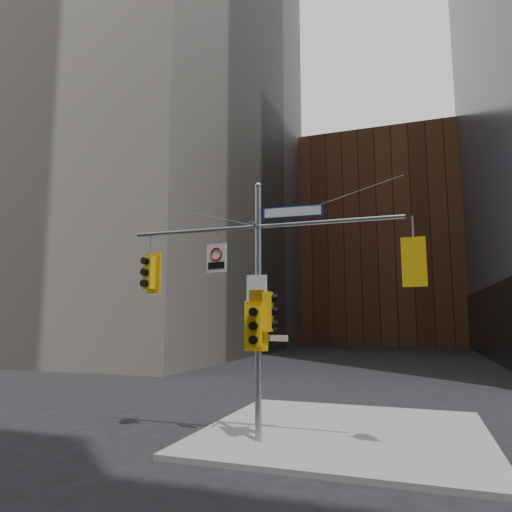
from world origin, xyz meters
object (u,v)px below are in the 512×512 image
Objects in this scene: traffic_light_west_arm at (149,273)px; traffic_light_pole_front at (255,326)px; traffic_light_east_arm at (414,262)px; street_sign_blade at (293,212)px; traffic_light_pole_side at (269,312)px; regulatory_sign_arm at (216,257)px; signal_assembly at (258,282)px.

traffic_light_west_arm reaches higher than traffic_light_pole_front.
traffic_light_east_arm is at bearing 13.67° from traffic_light_west_arm.
street_sign_blade reaches higher than traffic_light_east_arm.
traffic_light_east_arm is 1.14× the size of traffic_light_pole_side.
signal_assembly is at bearing 8.90° from regulatory_sign_arm.
street_sign_blade is at bearing 2.46° from traffic_light_east_arm.
traffic_light_pole_side is (3.87, -0.00, -1.21)m from traffic_light_west_arm.
street_sign_blade is (1.02, 0.00, 1.93)m from signal_assembly.
traffic_light_west_arm is 0.93× the size of traffic_light_pole_front.
regulatory_sign_arm reaches higher than traffic_light_pole_front.
regulatory_sign_arm is at bearing 178.19° from street_sign_blade.
traffic_light_west_arm is 4.06m from traffic_light_pole_side.
traffic_light_pole_side is 1.31× the size of regulatory_sign_arm.
traffic_light_west_arm is 3.90m from traffic_light_pole_front.
traffic_light_pole_front is at bearing -167.58° from street_sign_blade.
traffic_light_east_arm is at bearing -4.65° from traffic_light_pole_front.
signal_assembly is at bearing 2.51° from traffic_light_east_arm.
traffic_light_pole_side reaches higher than traffic_light_pole_front.
street_sign_blade is (4.56, -0.01, 1.55)m from traffic_light_west_arm.
traffic_light_east_arm is 3.51m from street_sign_blade.
regulatory_sign_arm is at bearing 160.78° from traffic_light_pole_front.
street_sign_blade reaches higher than traffic_light_pole_side.
traffic_light_pole_side is at bearing 176.82° from street_sign_blade.
street_sign_blade reaches higher than regulatory_sign_arm.
regulatory_sign_arm is (-5.45, -0.02, 0.38)m from traffic_light_east_arm.
signal_assembly is 5.83× the size of traffic_light_pole_front.
traffic_light_pole_front is 0.81× the size of street_sign_blade.
signal_assembly is 9.61× the size of regulatory_sign_arm.
traffic_light_east_arm is 5.46m from regulatory_sign_arm.
traffic_light_pole_side is 0.58m from traffic_light_pole_front.
traffic_light_west_arm is 7.71m from traffic_light_east_arm.
street_sign_blade is at bearing 6.50° from traffic_light_pole_front.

